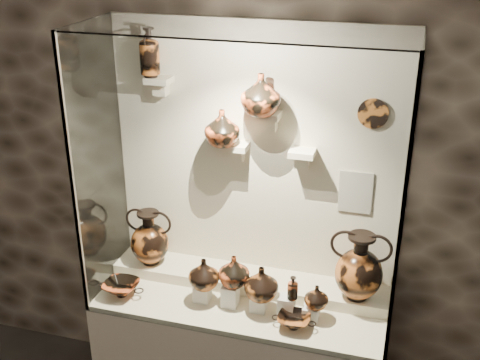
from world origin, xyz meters
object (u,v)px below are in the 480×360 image
jug_c (261,283)px  jug_e (317,297)px  ovoid_vase_b (261,94)px  amphora_right (359,266)px  jug_a (204,274)px  kylix_right (294,320)px  ovoid_vase_a (222,128)px  jug_b (234,271)px  lekythos_small (293,287)px  amphora_left (150,237)px  kylix_left (122,287)px  lekythos_tall (149,50)px

jug_c → jug_e: 0.31m
ovoid_vase_b → amphora_right: bearing=18.1°
jug_a → kylix_right: 0.57m
jug_a → ovoid_vase_a: size_ratio=0.90×
jug_b → kylix_right: bearing=-33.9°
ovoid_vase_b → jug_b: bearing=-88.5°
lekythos_small → kylix_right: (0.03, -0.09, -0.15)m
kylix_right → ovoid_vase_a: (-0.51, 0.35, 0.94)m
amphora_left → amphora_right: 1.28m
kylix_left → lekythos_tall: bearing=80.0°
jug_c → ovoid_vase_b: 1.04m
lekythos_small → jug_c: bearing=161.0°
lekythos_tall → amphora_left: bearing=-139.3°
jug_b → jug_e: size_ratio=1.34×
kylix_right → kylix_left: bearing=-167.3°
amphora_right → jug_c: 0.56m
lekythos_small → ovoid_vase_a: 0.96m
amphora_right → jug_b: amphora_right is taller
jug_b → lekythos_small: (0.35, -0.03, -0.02)m
jug_a → jug_e: (0.65, 0.02, -0.04)m
amphora_right → jug_e: 0.30m
kylix_left → ovoid_vase_b: ovoid_vase_b is taller
lekythos_tall → ovoid_vase_a: 0.59m
lekythos_tall → amphora_right: bearing=-29.1°
kylix_left → kylix_right: bearing=4.9°
kylix_right → lekythos_tall: lekythos_tall is taller
amphora_left → jug_c: 0.80m
amphora_left → lekythos_small: size_ratio=2.20×
amphora_right → jug_a: 0.88m
jug_b → ovoid_vase_b: size_ratio=0.83×
lekythos_small → ovoid_vase_b: size_ratio=0.72×
lekythos_small → jug_b: bearing=156.0°
kylix_right → amphora_left: bearing=176.4°
jug_b → jug_a: bearing=173.8°
jug_c → amphora_left: bearing=153.6°
amphora_right → kylix_right: bearing=-137.9°
amphora_left → lekythos_tall: bearing=89.9°
ovoid_vase_a → jug_c: bearing=-46.9°
jug_b → lekythos_small: 0.35m
kylix_left → amphora_right: bearing=17.0°
lekythos_tall → kylix_left: bearing=-130.3°
amphora_left → jug_b: (0.60, -0.18, -0.02)m
lekythos_tall → jug_c: bearing=-46.4°
jug_a → ovoid_vase_a: 0.84m
amphora_right → jug_b: bearing=-167.2°
jug_e → lekythos_tall: size_ratio=0.46×
jug_e → kylix_left: 1.15m
jug_e → jug_c: bearing=-172.1°
amphora_right → ovoid_vase_b: (-0.59, 0.05, 0.93)m
lekythos_small → ovoid_vase_b: 1.06m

